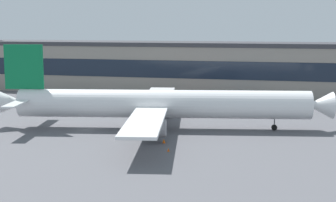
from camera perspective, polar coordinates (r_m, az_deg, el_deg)
The scene contains 8 objects.
ground_plane at distance 101.29m, azimuth -8.97°, elevation -3.15°, with size 600.00×600.00×0.00m, color #56565B.
terminal_building at distance 154.90m, azimuth -0.90°, elevation 3.86°, with size 195.85×17.48×15.25m.
airliner at distance 99.55m, azimuth -1.06°, elevation -0.33°, with size 66.07×57.08×16.58m.
follow_me_car at distance 139.75m, azimuth -1.01°, elevation 0.63°, with size 3.67×4.78×1.85m.
baggage_tug at distance 136.11m, azimuth 2.31°, elevation 0.41°, with size 2.84×3.99×1.85m.
pushback_tractor at distance 136.54m, azimuth 8.31°, elevation 0.34°, with size 5.46×4.48×1.75m.
traffic_cone_0 at distance 82.85m, azimuth 0.04°, elevation -5.49°, with size 0.44×0.44×0.55m, color #F2590C.
traffic_cone_1 at distance 88.47m, azimuth -0.46°, elevation -4.52°, with size 0.58×0.58×0.73m, color #F2590C.
Camera 1 is at (37.89, -91.69, 20.45)m, focal length 54.28 mm.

